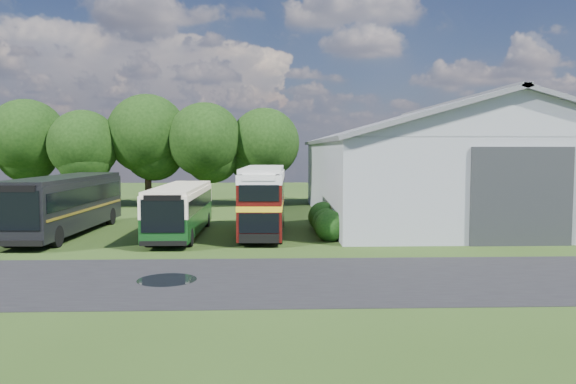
{
  "coord_description": "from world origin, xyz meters",
  "views": [
    {
      "loc": [
        2.25,
        -23.67,
        4.83
      ],
      "look_at": [
        3.41,
        8.0,
        2.46
      ],
      "focal_mm": 35.0,
      "sensor_mm": 36.0,
      "label": 1
    }
  ],
  "objects_px": {
    "storage_shed": "(446,159)",
    "bus_green_single": "(181,209)",
    "bus_dark_single": "(65,204)",
    "bus_maroon_double": "(263,201)"
  },
  "relations": [
    {
      "from": "storage_shed",
      "to": "bus_green_single",
      "type": "xyz_separation_m",
      "value": [
        -17.65,
        -8.04,
        -2.66
      ]
    },
    {
      "from": "storage_shed",
      "to": "bus_dark_single",
      "type": "xyz_separation_m",
      "value": [
        -24.31,
        -7.32,
        -2.39
      ]
    },
    {
      "from": "bus_maroon_double",
      "to": "bus_dark_single",
      "type": "distance_m",
      "value": 11.34
    },
    {
      "from": "storage_shed",
      "to": "bus_maroon_double",
      "type": "bearing_deg",
      "value": -148.85
    },
    {
      "from": "storage_shed",
      "to": "bus_green_single",
      "type": "bearing_deg",
      "value": -155.53
    },
    {
      "from": "bus_maroon_double",
      "to": "bus_dark_single",
      "type": "bearing_deg",
      "value": 179.79
    },
    {
      "from": "storage_shed",
      "to": "bus_green_single",
      "type": "distance_m",
      "value": 19.58
    },
    {
      "from": "storage_shed",
      "to": "bus_maroon_double",
      "type": "relative_size",
      "value": 2.73
    },
    {
      "from": "bus_dark_single",
      "to": "storage_shed",
      "type": "bearing_deg",
      "value": 18.88
    },
    {
      "from": "bus_maroon_double",
      "to": "storage_shed",
      "type": "bearing_deg",
      "value": 33.6
    }
  ]
}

